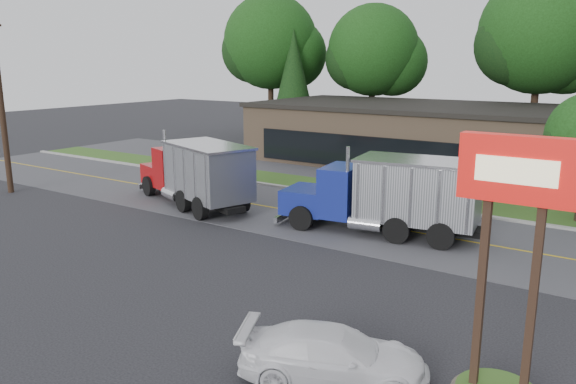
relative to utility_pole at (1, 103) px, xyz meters
name	(u,v)px	position (x,y,z in m)	size (l,w,h in m)	color
ground	(204,276)	(18.00, -3.50, -5.09)	(140.00, 140.00, 0.00)	#35353A
road	(331,218)	(18.00, 5.50, -5.09)	(60.00, 8.00, 0.02)	slate
center_line	(331,218)	(18.00, 5.50, -5.09)	(60.00, 0.12, 0.01)	gold
curb	(370,201)	(18.00, 9.70, -5.09)	(60.00, 0.30, 0.12)	#9E9E99
grass_verge	(384,194)	(18.00, 11.50, -5.09)	(60.00, 3.40, 0.03)	#3B6623
far_parking	(417,179)	(18.00, 16.50, -5.09)	(60.00, 7.00, 0.02)	slate
strip_mall	(477,140)	(20.00, 22.50, -3.09)	(32.00, 12.00, 4.00)	#896D54
utility_pole	(1,103)	(0.00, 0.00, 0.00)	(1.60, 0.32, 10.00)	#382619
bilo_sign	(503,327)	(28.50, -6.00, -3.07)	(2.20, 1.90, 5.95)	#6B6054
tree_far_a	(272,47)	(-1.85, 28.62, 3.67)	(9.62, 9.06, 13.73)	#382619
tree_far_b	(375,55)	(8.13, 30.60, 2.85)	(8.72, 8.21, 12.44)	#382619
tree_far_c	(543,39)	(22.15, 30.62, 3.95)	(9.94, 9.35, 14.17)	#382619
evergreen_left	(294,81)	(2.00, 26.50, 0.54)	(4.51, 4.51, 10.26)	#382619
dump_truck_red	(197,172)	(11.11, 3.65, -3.29)	(8.87, 5.22, 3.36)	black
dump_truck_blue	(390,194)	(21.31, 4.66, -3.29)	(8.82, 3.74, 3.36)	black
rally_car	(333,355)	(24.99, -6.76, -4.45)	(1.79, 4.41, 1.28)	white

